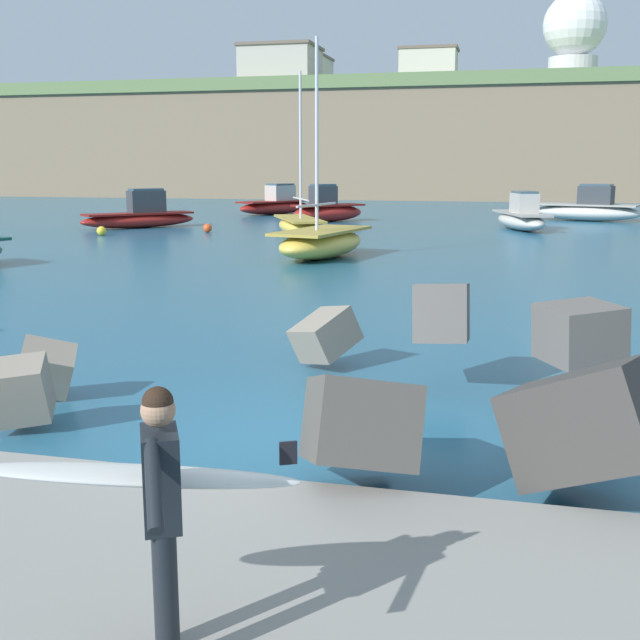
# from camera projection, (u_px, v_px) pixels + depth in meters

# --- Properties ---
(ground_plane) EXTENTS (400.00, 400.00, 0.00)m
(ground_plane) POSITION_uv_depth(u_px,v_px,m) (287.00, 438.00, 9.73)
(ground_plane) COLOR #235B7A
(walkway_path) EXTENTS (48.00, 4.40, 0.24)m
(walkway_path) POSITION_uv_depth(u_px,v_px,m) (137.00, 599.00, 5.90)
(walkway_path) COLOR gray
(walkway_path) RESTS_ON ground
(breakwater_jetty) EXTENTS (28.96, 6.53, 2.11)m
(breakwater_jetty) POSITION_uv_depth(u_px,v_px,m) (346.00, 349.00, 10.10)
(breakwater_jetty) COLOR #605B56
(breakwater_jetty) RESTS_ON ground
(surfer_with_board) EXTENTS (2.02, 1.49, 1.78)m
(surfer_with_board) POSITION_uv_depth(u_px,v_px,m) (156.00, 497.00, 4.91)
(surfer_with_board) COLOR black
(surfer_with_board) RESTS_ON walkway_path
(boat_near_centre) EXTENTS (3.16, 5.42, 7.56)m
(boat_near_centre) POSITION_uv_depth(u_px,v_px,m) (321.00, 242.00, 28.36)
(boat_near_centre) COLOR #EAC64C
(boat_near_centre) RESTS_ON ground
(boat_mid_left) EXTENTS (5.36, 5.66, 2.06)m
(boat_mid_left) POSITION_uv_depth(u_px,v_px,m) (140.00, 216.00, 41.95)
(boat_mid_left) COLOR maroon
(boat_mid_left) RESTS_ON ground
(boat_mid_centre) EXTENTS (4.42, 4.51, 2.20)m
(boat_mid_centre) POSITION_uv_depth(u_px,v_px,m) (327.00, 210.00, 46.39)
(boat_mid_centre) COLOR maroon
(boat_mid_centre) RESTS_ON ground
(boat_mid_right) EXTENTS (3.34, 6.26, 1.99)m
(boat_mid_right) POSITION_uv_depth(u_px,v_px,m) (521.00, 217.00, 40.63)
(boat_mid_right) COLOR beige
(boat_mid_right) RESTS_ON ground
(boat_far_left) EXTENTS (6.67, 3.94, 2.18)m
(boat_far_left) POSITION_uv_depth(u_px,v_px,m) (588.00, 209.00, 47.07)
(boat_far_left) COLOR beige
(boat_far_left) RESTS_ON ground
(boat_far_centre) EXTENTS (4.12, 6.12, 7.44)m
(boat_far_centre) POSITION_uv_depth(u_px,v_px,m) (299.00, 225.00, 37.34)
(boat_far_centre) COLOR #EAC64C
(boat_far_centre) RESTS_ON ground
(boat_far_right) EXTENTS (4.67, 6.30, 2.05)m
(boat_far_right) POSITION_uv_depth(u_px,v_px,m) (276.00, 205.00, 53.40)
(boat_far_right) COLOR maroon
(boat_far_right) RESTS_ON ground
(mooring_buoy_inner) EXTENTS (0.44, 0.44, 0.44)m
(mooring_buoy_inner) POSITION_uv_depth(u_px,v_px,m) (207.00, 228.00, 39.03)
(mooring_buoy_inner) COLOR #E54C1E
(mooring_buoy_inner) RESTS_ON ground
(mooring_buoy_middle) EXTENTS (0.44, 0.44, 0.44)m
(mooring_buoy_middle) POSITION_uv_depth(u_px,v_px,m) (101.00, 231.00, 37.40)
(mooring_buoy_middle) COLOR yellow
(mooring_buoy_middle) RESTS_ON ground
(headland_bluff) EXTENTS (102.12, 31.40, 11.42)m
(headland_bluff) POSITION_uv_depth(u_px,v_px,m) (364.00, 142.00, 88.33)
(headland_bluff) COLOR #847056
(headland_bluff) RESTS_ON ground
(radar_dome) EXTENTS (6.25, 6.25, 8.72)m
(radar_dome) POSITION_uv_depth(u_px,v_px,m) (574.00, 33.00, 79.15)
(radar_dome) COLOR silver
(radar_dome) RESTS_ON headland_bluff
(station_building_west) EXTENTS (7.80, 6.83, 3.97)m
(station_building_west) POSITION_uv_depth(u_px,v_px,m) (281.00, 65.00, 82.20)
(station_building_west) COLOR #B2ADA3
(station_building_west) RESTS_ON headland_bluff
(station_building_central) EXTENTS (6.34, 4.31, 4.37)m
(station_building_central) POSITION_uv_depth(u_px,v_px,m) (428.00, 68.00, 86.50)
(station_building_central) COLOR beige
(station_building_central) RESTS_ON headland_bluff
(station_building_east) EXTENTS (4.98, 7.83, 4.88)m
(station_building_east) POSITION_uv_depth(u_px,v_px,m) (308.00, 77.00, 96.91)
(station_building_east) COLOR beige
(station_building_east) RESTS_ON headland_bluff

